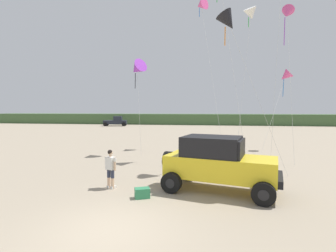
{
  "coord_description": "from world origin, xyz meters",
  "views": [
    {
      "loc": [
        2.69,
        -6.51,
        3.39
      ],
      "look_at": [
        0.9,
        4.8,
        2.63
      ],
      "focal_mm": 26.97,
      "sensor_mm": 36.0,
      "label": 1
    }
  ],
  "objects_px": {
    "jeep": "(218,162)",
    "cooler_box": "(142,193)",
    "kite_white_parafoil": "(286,76)",
    "kite_green_box": "(228,21)",
    "distant_pickup": "(116,121)",
    "kite_orange_streamer": "(251,14)",
    "kite_black_sled": "(201,5)",
    "kite_yellow_diamond": "(287,13)",
    "kite_blue_swept": "(137,69)",
    "person_watching": "(111,167)"
  },
  "relations": [
    {
      "from": "distant_pickup",
      "to": "kite_yellow_diamond",
      "type": "height_order",
      "value": "kite_yellow_diamond"
    },
    {
      "from": "kite_black_sled",
      "to": "kite_blue_swept",
      "type": "distance_m",
      "value": 8.91
    },
    {
      "from": "distant_pickup",
      "to": "kite_green_box",
      "type": "height_order",
      "value": "kite_green_box"
    },
    {
      "from": "jeep",
      "to": "kite_white_parafoil",
      "type": "xyz_separation_m",
      "value": [
        5.99,
        12.22,
        4.97
      ]
    },
    {
      "from": "jeep",
      "to": "kite_black_sled",
      "type": "xyz_separation_m",
      "value": [
        -1.13,
        12.57,
        11.38
      ]
    },
    {
      "from": "kite_green_box",
      "to": "kite_blue_swept",
      "type": "bearing_deg",
      "value": 145.53
    },
    {
      "from": "cooler_box",
      "to": "kite_yellow_diamond",
      "type": "bearing_deg",
      "value": 31.92
    },
    {
      "from": "kite_green_box",
      "to": "kite_blue_swept",
      "type": "height_order",
      "value": "kite_green_box"
    },
    {
      "from": "kite_yellow_diamond",
      "to": "person_watching",
      "type": "bearing_deg",
      "value": -132.72
    },
    {
      "from": "cooler_box",
      "to": "kite_yellow_diamond",
      "type": "relative_size",
      "value": 0.05
    },
    {
      "from": "kite_black_sled",
      "to": "kite_blue_swept",
      "type": "height_order",
      "value": "kite_black_sled"
    },
    {
      "from": "kite_green_box",
      "to": "kite_orange_streamer",
      "type": "relative_size",
      "value": 0.82
    },
    {
      "from": "person_watching",
      "to": "kite_black_sled",
      "type": "bearing_deg",
      "value": 75.24
    },
    {
      "from": "jeep",
      "to": "kite_blue_swept",
      "type": "relative_size",
      "value": 0.71
    },
    {
      "from": "kite_orange_streamer",
      "to": "kite_white_parafoil",
      "type": "bearing_deg",
      "value": 44.99
    },
    {
      "from": "jeep",
      "to": "kite_black_sled",
      "type": "bearing_deg",
      "value": 95.14
    },
    {
      "from": "kite_yellow_diamond",
      "to": "kite_black_sled",
      "type": "bearing_deg",
      "value": 162.1
    },
    {
      "from": "distant_pickup",
      "to": "person_watching",
      "type": "bearing_deg",
      "value": -69.67
    },
    {
      "from": "jeep",
      "to": "cooler_box",
      "type": "distance_m",
      "value": 3.35
    },
    {
      "from": "kite_orange_streamer",
      "to": "kite_black_sled",
      "type": "relative_size",
      "value": 0.81
    },
    {
      "from": "kite_white_parafoil",
      "to": "kite_green_box",
      "type": "relative_size",
      "value": 0.77
    },
    {
      "from": "person_watching",
      "to": "kite_green_box",
      "type": "distance_m",
      "value": 9.73
    },
    {
      "from": "kite_black_sled",
      "to": "kite_blue_swept",
      "type": "xyz_separation_m",
      "value": [
        -4.61,
        -4.51,
        -6.14
      ]
    },
    {
      "from": "kite_green_box",
      "to": "kite_yellow_diamond",
      "type": "bearing_deg",
      "value": 54.01
    },
    {
      "from": "jeep",
      "to": "distant_pickup",
      "type": "bearing_deg",
      "value": 116.21
    },
    {
      "from": "jeep",
      "to": "distant_pickup",
      "type": "relative_size",
      "value": 1.03
    },
    {
      "from": "jeep",
      "to": "kite_green_box",
      "type": "height_order",
      "value": "kite_green_box"
    },
    {
      "from": "kite_white_parafoil",
      "to": "kite_orange_streamer",
      "type": "distance_m",
      "value": 6.34
    },
    {
      "from": "distant_pickup",
      "to": "kite_white_parafoil",
      "type": "bearing_deg",
      "value": -46.51
    },
    {
      "from": "kite_black_sled",
      "to": "distant_pickup",
      "type": "bearing_deg",
      "value": 124.49
    },
    {
      "from": "jeep",
      "to": "kite_orange_streamer",
      "type": "xyz_separation_m",
      "value": [
        2.53,
        8.77,
        9.02
      ]
    },
    {
      "from": "kite_white_parafoil",
      "to": "kite_green_box",
      "type": "bearing_deg",
      "value": -122.47
    },
    {
      "from": "distant_pickup",
      "to": "kite_black_sled",
      "type": "height_order",
      "value": "kite_black_sled"
    },
    {
      "from": "distant_pickup",
      "to": "kite_yellow_diamond",
      "type": "relative_size",
      "value": 0.43
    },
    {
      "from": "kite_black_sled",
      "to": "kite_yellow_diamond",
      "type": "xyz_separation_m",
      "value": [
        6.59,
        -2.13,
        -1.88
      ]
    },
    {
      "from": "cooler_box",
      "to": "kite_black_sled",
      "type": "height_order",
      "value": "kite_black_sled"
    },
    {
      "from": "person_watching",
      "to": "kite_orange_streamer",
      "type": "relative_size",
      "value": 0.16
    },
    {
      "from": "kite_orange_streamer",
      "to": "kite_yellow_diamond",
      "type": "distance_m",
      "value": 3.4
    },
    {
      "from": "person_watching",
      "to": "kite_blue_swept",
      "type": "bearing_deg",
      "value": 98.06
    },
    {
      "from": "jeep",
      "to": "person_watching",
      "type": "bearing_deg",
      "value": -175.12
    },
    {
      "from": "cooler_box",
      "to": "distant_pickup",
      "type": "relative_size",
      "value": 0.11
    },
    {
      "from": "kite_white_parafoil",
      "to": "jeep",
      "type": "bearing_deg",
      "value": -116.1
    },
    {
      "from": "person_watching",
      "to": "kite_black_sled",
      "type": "distance_m",
      "value": 17.75
    },
    {
      "from": "person_watching",
      "to": "jeep",
      "type": "bearing_deg",
      "value": 4.88
    },
    {
      "from": "cooler_box",
      "to": "kite_blue_swept",
      "type": "relative_size",
      "value": 0.08
    },
    {
      "from": "kite_green_box",
      "to": "kite_black_sled",
      "type": "height_order",
      "value": "kite_black_sled"
    },
    {
      "from": "distant_pickup",
      "to": "kite_green_box",
      "type": "bearing_deg",
      "value": -60.69
    },
    {
      "from": "cooler_box",
      "to": "kite_white_parafoil",
      "type": "xyz_separation_m",
      "value": [
        8.89,
        13.56,
        5.98
      ]
    },
    {
      "from": "jeep",
      "to": "kite_white_parafoil",
      "type": "distance_m",
      "value": 14.49
    },
    {
      "from": "kite_black_sled",
      "to": "cooler_box",
      "type": "bearing_deg",
      "value": -97.25
    }
  ]
}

